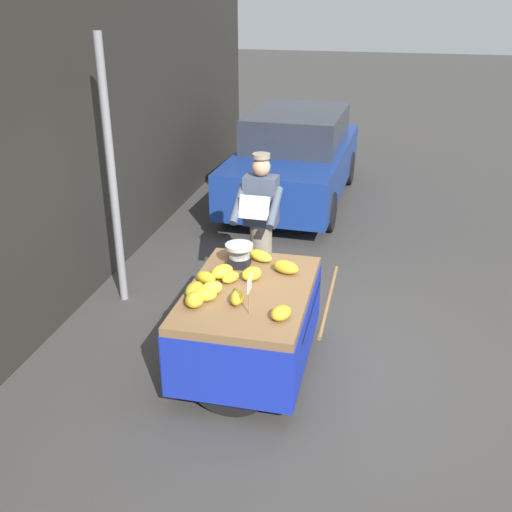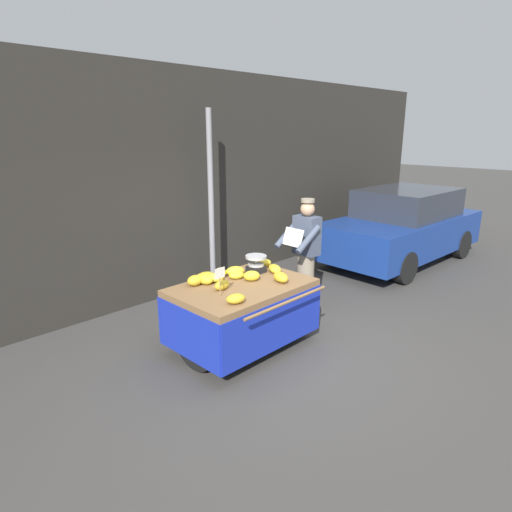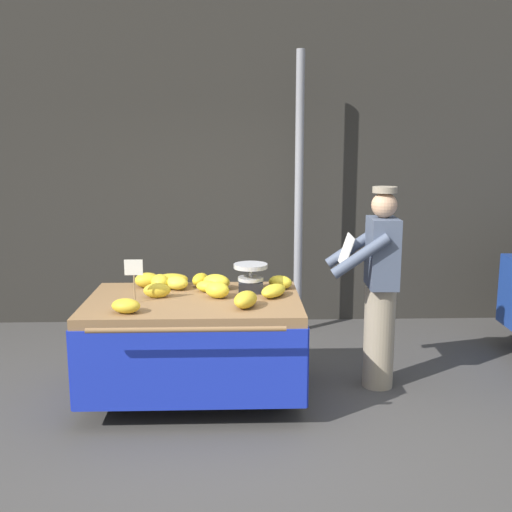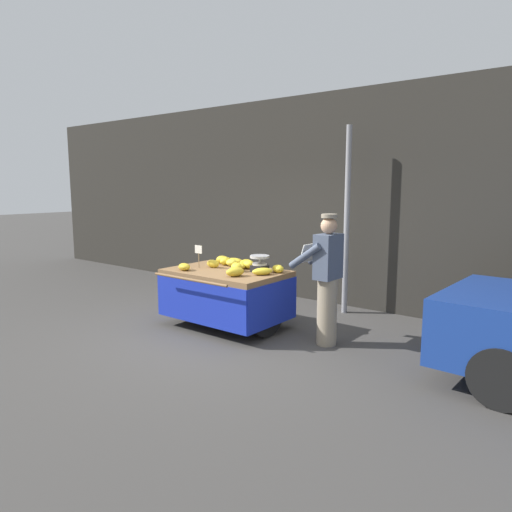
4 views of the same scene
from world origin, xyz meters
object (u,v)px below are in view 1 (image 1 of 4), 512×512
at_px(banana_bunch_2, 195,290).
at_px(banana_bunch_6, 230,277).
at_px(banana_bunch_7, 252,274).
at_px(vendor_person, 261,225).
at_px(banana_bunch_3, 222,272).
at_px(banana_bunch_8, 237,297).
at_px(parked_car, 295,158).
at_px(banana_bunch_1, 195,300).
at_px(banana_bunch_12, 205,294).
at_px(banana_bunch_9, 286,267).
at_px(banana_bunch_4, 260,256).
at_px(banana_cart, 249,310).
at_px(price_sign, 249,288).
at_px(banana_bunch_11, 212,288).
at_px(banana_bunch_10, 237,250).
at_px(weighing_scale, 239,255).
at_px(banana_bunch_5, 206,278).
at_px(street_pole, 112,177).
at_px(banana_bunch_0, 281,313).

relative_size(banana_bunch_2, banana_bunch_6, 1.46).
xyz_separation_m(banana_bunch_7, vendor_person, (1.35, 0.21, -0.04)).
distance_m(banana_bunch_3, banana_bunch_8, 0.54).
distance_m(banana_bunch_6, parked_car, 4.90).
bearing_deg(banana_bunch_6, banana_bunch_1, 160.59).
distance_m(banana_bunch_8, banana_bunch_12, 0.30).
bearing_deg(banana_bunch_9, banana_bunch_4, 53.30).
bearing_deg(banana_cart, price_sign, -165.97).
xyz_separation_m(banana_bunch_11, banana_bunch_12, (-0.14, 0.02, 0.01)).
bearing_deg(banana_bunch_3, banana_bunch_10, -0.40).
distance_m(banana_bunch_4, banana_bunch_6, 0.56).
relative_size(banana_bunch_7, banana_bunch_12, 0.94).
xyz_separation_m(weighing_scale, banana_bunch_3, (-0.29, 0.10, -0.05)).
bearing_deg(banana_bunch_5, banana_bunch_8, -129.95).
xyz_separation_m(banana_bunch_4, banana_bunch_9, (-0.23, -0.31, 0.01)).
xyz_separation_m(banana_cart, price_sign, (-0.45, -0.11, 0.47)).
xyz_separation_m(banana_bunch_3, parked_car, (4.82, 0.09, -0.16)).
height_order(banana_bunch_8, banana_bunch_10, banana_bunch_8).
relative_size(banana_bunch_4, banana_bunch_6, 1.47).
bearing_deg(weighing_scale, parked_car, 2.37).
height_order(street_pole, banana_bunch_9, street_pole).
xyz_separation_m(banana_bunch_1, parked_car, (5.42, 0.01, -0.16)).
bearing_deg(banana_bunch_11, banana_bunch_3, -0.51).
bearing_deg(street_pole, banana_bunch_8, -126.95).
relative_size(price_sign, banana_bunch_7, 1.64).
relative_size(banana_cart, parked_car, 0.43).
bearing_deg(banana_bunch_8, banana_bunch_2, 80.79).
bearing_deg(banana_bunch_7, banana_bunch_3, 92.77).
bearing_deg(banana_bunch_9, banana_bunch_12, 139.59).
bearing_deg(banana_bunch_10, banana_bunch_12, 178.25).
relative_size(weighing_scale, banana_bunch_3, 1.16).
relative_size(banana_cart, banana_bunch_7, 8.26).
bearing_deg(banana_bunch_2, banana_bunch_4, -25.87).
bearing_deg(banana_bunch_12, banana_bunch_11, -9.64).
height_order(banana_bunch_2, banana_bunch_9, banana_bunch_9).
relative_size(street_pole, banana_bunch_6, 14.98).
distance_m(price_sign, banana_bunch_4, 1.11).
height_order(price_sign, banana_bunch_2, price_sign).
height_order(weighing_scale, vendor_person, vendor_person).
height_order(banana_bunch_0, banana_bunch_11, banana_bunch_11).
xyz_separation_m(banana_bunch_2, vendor_person, (1.76, -0.23, -0.03)).
height_order(street_pole, banana_bunch_8, street_pole).
height_order(banana_cart, banana_bunch_11, banana_bunch_11).
bearing_deg(price_sign, banana_bunch_12, 72.41).
bearing_deg(banana_bunch_12, parked_car, 0.67).
relative_size(street_pole, vendor_person, 1.75).
distance_m(banana_bunch_3, banana_bunch_10, 0.54).
relative_size(price_sign, banana_bunch_11, 1.66).
xyz_separation_m(banana_bunch_10, banana_bunch_12, (-1.02, 0.03, 0.01)).
bearing_deg(banana_bunch_11, banana_bunch_1, 162.79).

